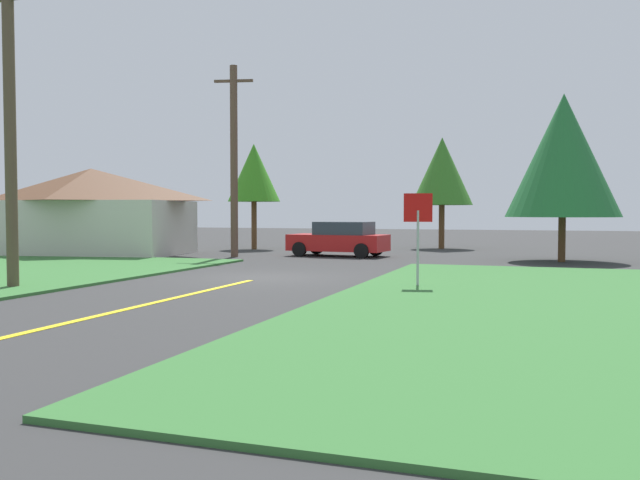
{
  "coord_description": "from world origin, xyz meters",
  "views": [
    {
      "loc": [
        8.38,
        -19.07,
        2.07
      ],
      "look_at": [
        0.45,
        4.21,
        1.03
      ],
      "focal_mm": 36.94,
      "sensor_mm": 36.0,
      "label": 1
    }
  ],
  "objects_px": {
    "utility_pole_near": "(10,128)",
    "utility_pole_mid": "(234,160)",
    "stop_sign": "(418,221)",
    "pine_tree_center": "(254,173)",
    "barn": "(92,212)",
    "car_approaching_junction": "(340,239)",
    "oak_tree_right": "(442,172)",
    "oak_tree_left": "(563,156)"
  },
  "relations": [
    {
      "from": "car_approaching_junction",
      "to": "barn",
      "type": "xyz_separation_m",
      "value": [
        -11.93,
        -2.57,
        1.29
      ]
    },
    {
      "from": "stop_sign",
      "to": "utility_pole_near",
      "type": "relative_size",
      "value": 0.31
    },
    {
      "from": "pine_tree_center",
      "to": "barn",
      "type": "xyz_separation_m",
      "value": [
        -5.69,
        -6.62,
        -2.14
      ]
    },
    {
      "from": "utility_pole_mid",
      "to": "pine_tree_center",
      "type": "distance_m",
      "value": 6.4
    },
    {
      "from": "pine_tree_center",
      "to": "barn",
      "type": "height_order",
      "value": "pine_tree_center"
    },
    {
      "from": "stop_sign",
      "to": "pine_tree_center",
      "type": "relative_size",
      "value": 0.44
    },
    {
      "from": "stop_sign",
      "to": "pine_tree_center",
      "type": "bearing_deg",
      "value": -64.42
    },
    {
      "from": "car_approaching_junction",
      "to": "oak_tree_left",
      "type": "height_order",
      "value": "oak_tree_left"
    },
    {
      "from": "stop_sign",
      "to": "barn",
      "type": "xyz_separation_m",
      "value": [
        -17.77,
        9.19,
        0.28
      ]
    },
    {
      "from": "car_approaching_junction",
      "to": "barn",
      "type": "bearing_deg",
      "value": 17.55
    },
    {
      "from": "car_approaching_junction",
      "to": "utility_pole_mid",
      "type": "relative_size",
      "value": 0.54
    },
    {
      "from": "utility_pole_mid",
      "to": "oak_tree_left",
      "type": "relative_size",
      "value": 1.26
    },
    {
      "from": "barn",
      "to": "oak_tree_right",
      "type": "bearing_deg",
      "value": 34.36
    },
    {
      "from": "stop_sign",
      "to": "car_approaching_junction",
      "type": "distance_m",
      "value": 13.17
    },
    {
      "from": "car_approaching_junction",
      "to": "stop_sign",
      "type": "bearing_deg",
      "value": 121.82
    },
    {
      "from": "oak_tree_right",
      "to": "utility_pole_near",
      "type": "bearing_deg",
      "value": -108.86
    },
    {
      "from": "oak_tree_left",
      "to": "pine_tree_center",
      "type": "relative_size",
      "value": 1.19
    },
    {
      "from": "utility_pole_near",
      "to": "utility_pole_mid",
      "type": "distance_m",
      "value": 13.37
    },
    {
      "from": "car_approaching_junction",
      "to": "oak_tree_right",
      "type": "relative_size",
      "value": 0.75
    },
    {
      "from": "pine_tree_center",
      "to": "oak_tree_right",
      "type": "height_order",
      "value": "oak_tree_right"
    },
    {
      "from": "stop_sign",
      "to": "utility_pole_mid",
      "type": "height_order",
      "value": "utility_pole_mid"
    },
    {
      "from": "utility_pole_near",
      "to": "utility_pole_mid",
      "type": "relative_size",
      "value": 0.96
    },
    {
      "from": "oak_tree_left",
      "to": "barn",
      "type": "relative_size",
      "value": 0.73
    },
    {
      "from": "utility_pole_near",
      "to": "oak_tree_left",
      "type": "xyz_separation_m",
      "value": [
        14.24,
        15.12,
        0.1
      ]
    },
    {
      "from": "utility_pole_near",
      "to": "pine_tree_center",
      "type": "relative_size",
      "value": 1.43
    },
    {
      "from": "utility_pole_near",
      "to": "oak_tree_left",
      "type": "bearing_deg",
      "value": 46.73
    },
    {
      "from": "stop_sign",
      "to": "utility_pole_near",
      "type": "bearing_deg",
      "value": 7.95
    },
    {
      "from": "utility_pole_near",
      "to": "utility_pole_mid",
      "type": "height_order",
      "value": "utility_pole_mid"
    },
    {
      "from": "car_approaching_junction",
      "to": "pine_tree_center",
      "type": "bearing_deg",
      "value": -27.61
    },
    {
      "from": "car_approaching_junction",
      "to": "utility_pole_near",
      "type": "distance_m",
      "value": 16.45
    },
    {
      "from": "stop_sign",
      "to": "barn",
      "type": "relative_size",
      "value": 0.27
    },
    {
      "from": "utility_pole_near",
      "to": "pine_tree_center",
      "type": "distance_m",
      "value": 19.59
    },
    {
      "from": "utility_pole_mid",
      "to": "barn",
      "type": "relative_size",
      "value": 0.92
    },
    {
      "from": "pine_tree_center",
      "to": "oak_tree_right",
      "type": "relative_size",
      "value": 0.93
    },
    {
      "from": "oak_tree_left",
      "to": "pine_tree_center",
      "type": "xyz_separation_m",
      "value": [
        -16.03,
        4.39,
        -0.17
      ]
    },
    {
      "from": "stop_sign",
      "to": "car_approaching_junction",
      "type": "relative_size",
      "value": 0.55
    },
    {
      "from": "oak_tree_right",
      "to": "barn",
      "type": "relative_size",
      "value": 0.66
    },
    {
      "from": "car_approaching_junction",
      "to": "oak_tree_left",
      "type": "xyz_separation_m",
      "value": [
        9.79,
        -0.33,
        3.61
      ]
    },
    {
      "from": "stop_sign",
      "to": "car_approaching_junction",
      "type": "xyz_separation_m",
      "value": [
        -5.84,
        11.76,
        -1.01
      ]
    },
    {
      "from": "stop_sign",
      "to": "car_approaching_junction",
      "type": "height_order",
      "value": "stop_sign"
    },
    {
      "from": "stop_sign",
      "to": "utility_pole_mid",
      "type": "bearing_deg",
      "value": -55.08
    },
    {
      "from": "oak_tree_left",
      "to": "barn",
      "type": "distance_m",
      "value": 21.96
    }
  ]
}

